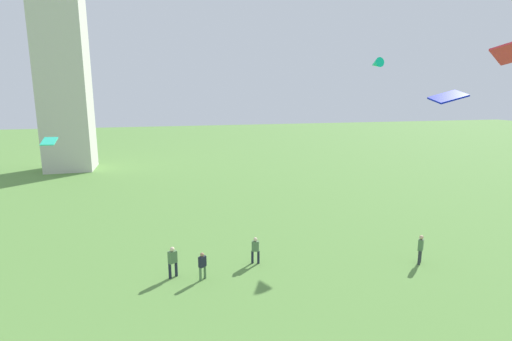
% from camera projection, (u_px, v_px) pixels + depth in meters
% --- Properties ---
extents(person_0, '(0.53, 0.45, 1.76)m').
position_uv_depth(person_0, '(173.00, 260.00, 21.14)').
color(person_0, '#1E2333').
rests_on(person_0, ground_plane).
extents(person_2, '(0.51, 0.51, 1.75)m').
position_uv_depth(person_2, '(421.00, 248.00, 22.87)').
color(person_2, '#2D3338').
rests_on(person_2, ground_plane).
extents(person_4, '(0.48, 0.37, 1.62)m').
position_uv_depth(person_4, '(255.00, 249.00, 22.89)').
color(person_4, '#1E2333').
rests_on(person_4, ground_plane).
extents(person_5, '(0.46, 0.43, 1.55)m').
position_uv_depth(person_5, '(202.00, 264.00, 20.90)').
color(person_5, '#51754C').
rests_on(person_5, ground_plane).
extents(kite_flying_0, '(0.85, 1.17, 0.42)m').
position_uv_depth(kite_flying_0, '(49.00, 141.00, 24.38)').
color(kite_flying_0, '#2DDAAF').
extents(kite_flying_4, '(1.43, 1.09, 0.66)m').
position_uv_depth(kite_flying_4, '(448.00, 97.00, 17.75)').
color(kite_flying_4, '#0515CC').
extents(kite_flying_5, '(0.86, 1.25, 0.95)m').
position_uv_depth(kite_flying_5, '(376.00, 64.00, 30.84)').
color(kite_flying_5, '#0BCA9F').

